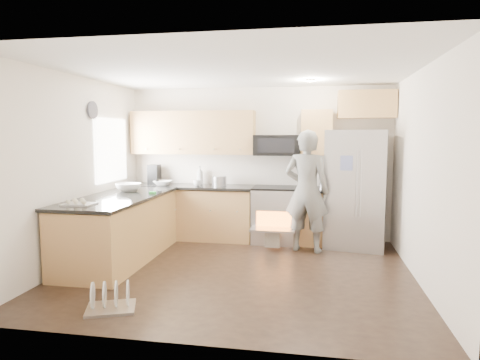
% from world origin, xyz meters
% --- Properties ---
extents(ground, '(4.50, 4.50, 0.00)m').
position_xyz_m(ground, '(0.00, 0.00, 0.00)').
color(ground, black).
rests_on(ground, ground).
extents(room_shell, '(4.54, 4.04, 2.62)m').
position_xyz_m(room_shell, '(-0.04, 0.02, 1.67)').
color(room_shell, white).
rests_on(room_shell, ground).
extents(back_cabinet_run, '(4.45, 0.64, 2.50)m').
position_xyz_m(back_cabinet_run, '(-0.59, 1.75, 0.96)').
color(back_cabinet_run, tan).
rests_on(back_cabinet_run, ground).
extents(peninsula, '(0.96, 2.36, 1.05)m').
position_xyz_m(peninsula, '(-1.75, 0.25, 0.46)').
color(peninsula, tan).
rests_on(peninsula, ground).
extents(stove_range, '(0.76, 0.97, 1.79)m').
position_xyz_m(stove_range, '(0.35, 1.69, 0.68)').
color(stove_range, '#B7B7BC').
rests_on(stove_range, ground).
extents(refrigerator, '(1.02, 0.86, 1.87)m').
position_xyz_m(refrigerator, '(1.63, 1.57, 0.93)').
color(refrigerator, '#B7B7BC').
rests_on(refrigerator, ground).
extents(person, '(0.76, 0.58, 1.87)m').
position_xyz_m(person, '(0.87, 1.20, 0.94)').
color(person, gray).
rests_on(person, ground).
extents(dish_rack, '(0.59, 0.53, 0.30)m').
position_xyz_m(dish_rack, '(-1.05, -1.43, 0.08)').
color(dish_rack, '#B7B7BC').
rests_on(dish_rack, ground).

